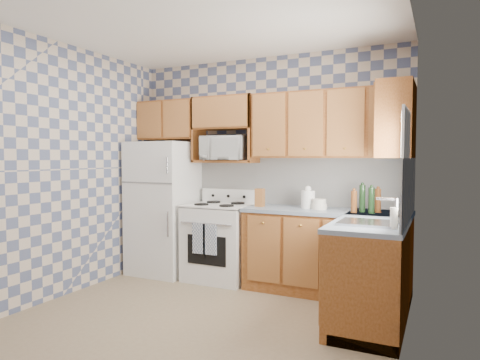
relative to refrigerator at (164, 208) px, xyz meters
name	(u,v)px	position (x,y,z in m)	size (l,w,h in m)	color
floor	(200,322)	(1.27, -1.25, -0.84)	(3.40, 3.40, 0.00)	#7B654A
back_wall	(266,169)	(1.27, 0.35, 0.51)	(3.40, 0.02, 2.70)	#4D587B
right_wall	(403,176)	(2.97, -1.25, 0.51)	(0.02, 3.20, 2.70)	#4D587B
backsplash_back	(297,182)	(1.68, 0.34, 0.36)	(2.60, 0.01, 0.56)	white
backsplash_right	(409,189)	(2.96, -0.45, 0.36)	(0.01, 1.60, 0.56)	white
refrigerator	(164,208)	(0.00, 0.00, 0.00)	(0.75, 0.70, 1.68)	silver
stove_body	(220,243)	(0.80, 0.03, -0.39)	(0.76, 0.65, 0.90)	silver
cooktop	(220,205)	(0.80, 0.03, 0.07)	(0.76, 0.65, 0.03)	silver
backguard	(230,196)	(0.80, 0.30, 0.16)	(0.76, 0.08, 0.17)	silver
dish_towel_left	(199,238)	(0.72, -0.32, -0.29)	(0.17, 0.03, 0.35)	navy
dish_towel_right	(210,239)	(0.86, -0.32, -0.29)	(0.17, 0.03, 0.35)	navy
base_cabinets_back	(326,253)	(2.10, 0.05, -0.40)	(1.75, 0.60, 0.88)	#65300C
base_cabinets_right	(374,270)	(2.67, -0.45, -0.40)	(0.60, 1.60, 0.88)	#65300C
countertop_back	(326,211)	(2.10, 0.05, 0.06)	(1.77, 0.63, 0.04)	slate
countertop_right	(374,221)	(2.67, -0.45, 0.06)	(0.63, 1.60, 0.04)	slate
upper_cabinets_back	(330,124)	(2.10, 0.19, 1.01)	(1.75, 0.33, 0.74)	#65300C
upper_cabinets_fridge	(170,121)	(-0.02, 0.19, 1.13)	(0.82, 0.33, 0.50)	#65300C
upper_cabinets_right	(396,121)	(2.81, 0.00, 1.01)	(0.33, 0.70, 0.74)	#65300C
microwave_shelf	(226,162)	(0.80, 0.19, 0.60)	(0.80, 0.33, 0.03)	#65300C
microwave	(224,148)	(0.81, 0.14, 0.76)	(0.54, 0.36, 0.30)	silver
sink	(368,223)	(2.67, -0.80, 0.09)	(0.48, 0.40, 0.03)	#B7B7BC
window	(406,162)	(2.96, -0.80, 0.61)	(0.02, 0.66, 0.86)	silver
bottle_0	(362,199)	(2.49, -0.01, 0.22)	(0.06, 0.06, 0.28)	black
bottle_1	(371,200)	(2.59, -0.07, 0.21)	(0.06, 0.06, 0.26)	black
bottle_2	(378,201)	(2.64, 0.03, 0.20)	(0.06, 0.06, 0.24)	#5B3014
bottle_3	(354,202)	(2.42, -0.09, 0.19)	(0.06, 0.06, 0.23)	#5B3014
knife_block	(260,198)	(1.34, 0.00, 0.18)	(0.09, 0.09, 0.21)	brown
electric_kettle	(308,199)	(1.89, 0.08, 0.18)	(0.15, 0.15, 0.20)	silver
food_containers	(319,204)	(2.02, 0.04, 0.14)	(0.17, 0.17, 0.11)	beige
soap_bottle	(394,218)	(2.89, -0.97, 0.17)	(0.06, 0.06, 0.17)	beige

